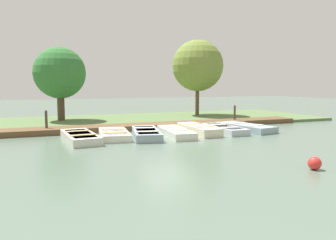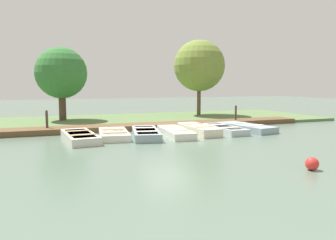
{
  "view_description": "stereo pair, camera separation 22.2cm",
  "coord_description": "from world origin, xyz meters",
  "views": [
    {
      "loc": [
        15.05,
        -5.85,
        2.36
      ],
      "look_at": [
        0.42,
        -0.16,
        0.65
      ],
      "focal_mm": 35.0,
      "sensor_mm": 36.0,
      "label": 1
    },
    {
      "loc": [
        15.13,
        -5.64,
        2.36
      ],
      "look_at": [
        0.42,
        -0.16,
        0.65
      ],
      "focal_mm": 35.0,
      "sensor_mm": 36.0,
      "label": 2
    }
  ],
  "objects": [
    {
      "name": "shore_bank",
      "position": [
        -5.0,
        0.0,
        0.08
      ],
      "size": [
        8.0,
        24.0,
        0.16
      ],
      "color": "#567042",
      "rests_on": "ground_plane"
    },
    {
      "name": "park_tree_far_left",
      "position": [
        -5.94,
        -4.71,
        3.03
      ],
      "size": [
        3.1,
        3.1,
        4.61
      ],
      "color": "#4C3828",
      "rests_on": "ground_plane"
    },
    {
      "name": "ground_plane",
      "position": [
        0.0,
        0.0,
        0.0
      ],
      "size": [
        80.0,
        80.0,
        0.0
      ],
      "primitive_type": "plane",
      "color": "#566B5B"
    },
    {
      "name": "mooring_post_far",
      "position": [
        -1.58,
        4.88,
        0.57
      ],
      "size": [
        0.12,
        0.12,
        1.14
      ],
      "color": "#47382D",
      "rests_on": "ground_plane"
    },
    {
      "name": "dock_walkway",
      "position": [
        -1.51,
        0.0,
        0.14
      ],
      "size": [
        1.46,
        17.17,
        0.27
      ],
      "color": "brown",
      "rests_on": "ground_plane"
    },
    {
      "name": "rowboat_0",
      "position": [
        1.07,
        -4.37,
        0.17
      ],
      "size": [
        3.34,
        1.4,
        0.35
      ],
      "rotation": [
        0.0,
        0.0,
        0.08
      ],
      "color": "beige",
      "rests_on": "ground_plane"
    },
    {
      "name": "buoy",
      "position": [
        8.24,
        1.17,
        0.18
      ],
      "size": [
        0.37,
        0.37,
        0.37
      ],
      "color": "red",
      "rests_on": "ground_plane"
    },
    {
      "name": "mooring_post_near",
      "position": [
        -1.58,
        -5.64,
        0.57
      ],
      "size": [
        0.12,
        0.12,
        1.14
      ],
      "color": "#47382D",
      "rests_on": "ground_plane"
    },
    {
      "name": "rowboat_5",
      "position": [
        1.06,
        2.59,
        0.16
      ],
      "size": [
        3.05,
        1.04,
        0.33
      ],
      "rotation": [
        0.0,
        0.0,
        -0.01
      ],
      "color": "#B2BCC1",
      "rests_on": "ground_plane"
    },
    {
      "name": "park_tree_left",
      "position": [
        -6.09,
        4.64,
        3.67
      ],
      "size": [
        3.62,
        3.62,
        5.49
      ],
      "color": "brown",
      "rests_on": "ground_plane"
    },
    {
      "name": "rowboat_4",
      "position": [
        1.01,
        1.2,
        0.21
      ],
      "size": [
        3.05,
        0.97,
        0.41
      ],
      "rotation": [
        0.0,
        0.0,
        0.0
      ],
      "color": "beige",
      "rests_on": "ground_plane"
    },
    {
      "name": "rowboat_2",
      "position": [
        1.21,
        -1.51,
        0.18
      ],
      "size": [
        3.29,
        1.72,
        0.37
      ],
      "rotation": [
        0.0,
        0.0,
        -0.21
      ],
      "color": "#8C9EA8",
      "rests_on": "ground_plane"
    },
    {
      "name": "rowboat_1",
      "position": [
        0.85,
        -2.88,
        0.16
      ],
      "size": [
        2.92,
        1.52,
        0.33
      ],
      "rotation": [
        0.0,
        0.0,
        -0.12
      ],
      "color": "silver",
      "rests_on": "ground_plane"
    },
    {
      "name": "rowboat_3",
      "position": [
        1.27,
        -0.1,
        0.17
      ],
      "size": [
        3.23,
        1.27,
        0.35
      ],
      "rotation": [
        0.0,
        0.0,
        -0.09
      ],
      "color": "silver",
      "rests_on": "ground_plane"
    },
    {
      "name": "rowboat_6",
      "position": [
        0.94,
        3.93,
        0.17
      ],
      "size": [
        3.37,
        1.75,
        0.34
      ],
      "rotation": [
        0.0,
        0.0,
        0.18
      ],
      "color": "#8C9EA8",
      "rests_on": "ground_plane"
    }
  ]
}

